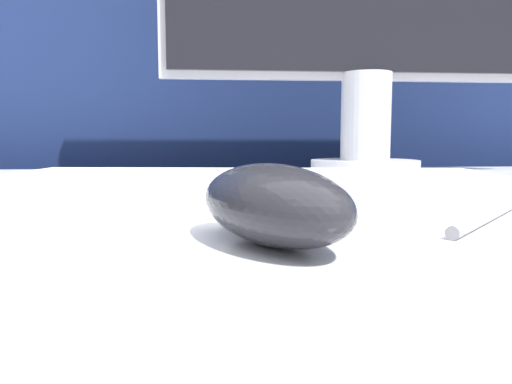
# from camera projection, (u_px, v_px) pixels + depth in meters

# --- Properties ---
(partition_panel) EXTENTS (5.00, 0.03, 1.36)m
(partition_panel) POSITION_uv_depth(u_px,v_px,m) (225.00, 204.00, 1.04)
(partition_panel) COLOR navy
(partition_panel) RESTS_ON ground_plane
(computer_mouse_near) EXTENTS (0.10, 0.14, 0.04)m
(computer_mouse_near) POSITION_uv_depth(u_px,v_px,m) (263.00, 204.00, 0.26)
(computer_mouse_near) COLOR #232328
(computer_mouse_near) RESTS_ON desk
(keyboard) EXTENTS (0.47, 0.18, 0.02)m
(keyboard) POSITION_uv_depth(u_px,v_px,m) (252.00, 185.00, 0.47)
(keyboard) COLOR white
(keyboard) RESTS_ON desk
(pen) EXTENTS (0.11, 0.11, 0.01)m
(pen) POSITION_uv_depth(u_px,v_px,m) (486.00, 216.00, 0.33)
(pen) COLOR #99999E
(pen) RESTS_ON desk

